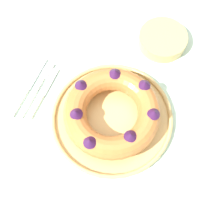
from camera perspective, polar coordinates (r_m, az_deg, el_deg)
ground_plane at (r=1.49m, az=-0.37°, el=-11.06°), size 8.00×8.00×0.00m
dining_table at (r=0.83m, az=-0.65°, el=-2.24°), size 1.50×1.12×0.76m
serving_dish at (r=0.73m, az=0.00°, el=-1.19°), size 0.34×0.34×0.02m
bundt_cake at (r=0.69m, az=0.01°, el=0.05°), size 0.26×0.26×0.08m
fork at (r=0.81m, az=-15.64°, el=5.60°), size 0.02×0.19×0.01m
serving_knife at (r=0.82m, az=-18.21°, el=4.48°), size 0.02×0.21×0.01m
cake_knife at (r=0.80m, az=-15.20°, el=3.31°), size 0.02×0.18×0.01m
side_bowl at (r=0.87m, az=10.94°, el=15.20°), size 0.15×0.15×0.04m
napkin at (r=0.75m, az=20.55°, el=-12.64°), size 0.17×0.13×0.00m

